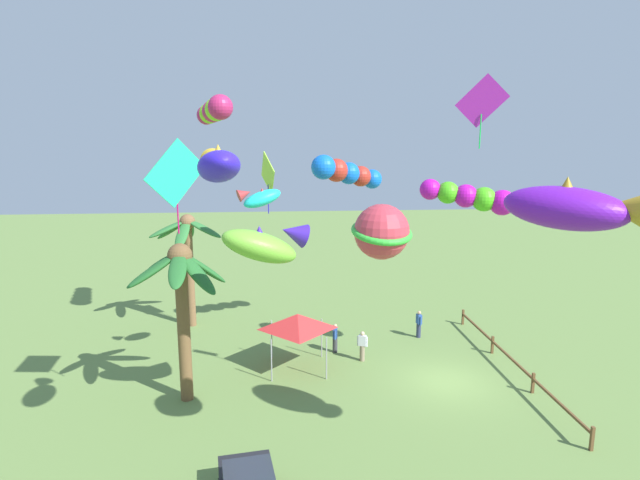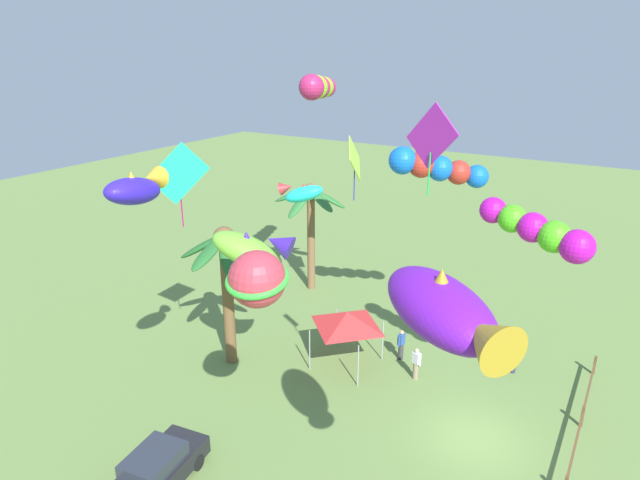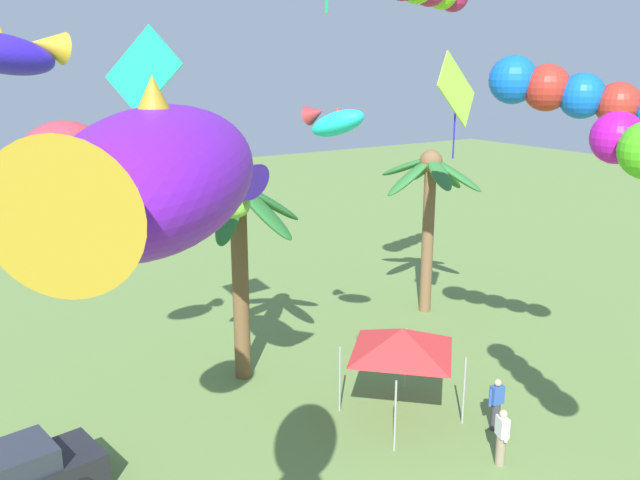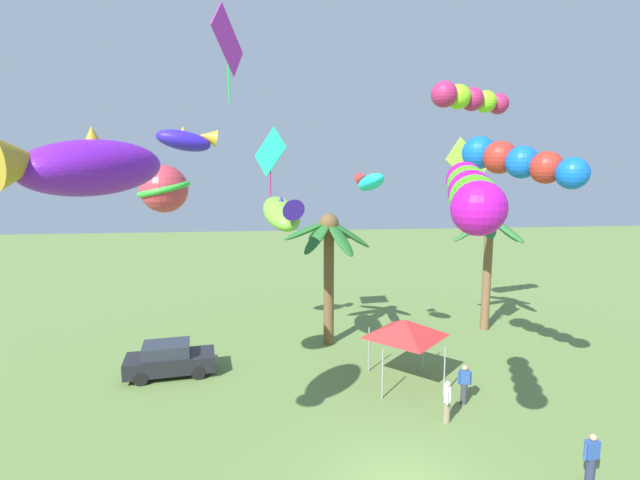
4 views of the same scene
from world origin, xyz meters
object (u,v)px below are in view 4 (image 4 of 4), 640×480
Objects in this scene: kite_fish_1 at (187,140)px; kite_fish_3 at (370,181)px; kite_tube_2 at (471,194)px; palm_tree_1 at (329,248)px; parked_car_0 at (169,359)px; kite_tube_4 at (516,161)px; spectator_2 at (591,459)px; spectator_1 at (464,384)px; kite_fish_0 at (283,212)px; kite_tube_7 at (469,99)px; kite_fish_10 at (85,166)px; kite_ball_9 at (164,189)px; spectator_0 at (447,401)px; kite_diamond_6 at (270,153)px; palm_tree_0 at (489,241)px; festival_tent at (405,328)px; kite_diamond_8 at (228,41)px; kite_diamond_5 at (467,164)px.

kite_fish_1 is 8.24m from kite_fish_3.
kite_fish_1 is 13.62m from kite_tube_2.
parked_car_0 is (-7.65, -3.11, -4.47)m from palm_tree_1.
kite_fish_3 is 6.25m from kite_tube_4.
kite_tube_4 is (-0.47, 4.40, 8.72)m from spectator_2.
spectator_1 is 0.43× the size of kite_fish_0.
spectator_1 is 0.35× the size of kite_tube_7.
kite_fish_0 is 5.27m from kite_fish_1.
kite_fish_3 is at bearing -1.34° from parked_car_0.
kite_fish_10 reaches higher than parked_car_0.
kite_fish_10 is (-0.58, -10.26, -1.24)m from kite_fish_1.
kite_fish_10 is (-0.50, -5.56, 0.72)m from kite_ball_9.
kite_diamond_6 reaches higher than spectator_0.
kite_tube_2 is 1.25× the size of kite_diamond_6.
palm_tree_0 is 4.35× the size of spectator_2.
kite_fish_3 is (1.40, -3.33, 3.50)m from palm_tree_1.
kite_fish_1 is (-12.81, 9.69, 9.71)m from spectator_2.
kite_fish_10 is at bearing -132.43° from kite_fish_3.
kite_fish_1 reaches higher than festival_tent.
kite_tube_4 is at bearing -41.66° from festival_tent.
kite_tube_4 is at bearing -53.34° from palm_tree_1.
spectator_2 is at bearing -44.40° from kite_fish_0.
kite_diamond_8 is (-4.06, -10.99, 7.25)m from palm_tree_1.
kite_tube_2 is 9.71m from kite_fish_3.
spectator_2 is 0.38× the size of kite_tube_2.
kite_fish_10 is at bearing -139.81° from palm_tree_0.
kite_tube_2 is 10.28m from kite_ball_9.
kite_tube_7 is 14.90m from kite_diamond_8.
kite_tube_7 reaches higher than spectator_2.
kite_tube_7 is (1.15, 2.78, 3.26)m from kite_diamond_5.
kite_fish_3 is (-7.95, -4.58, 3.49)m from palm_tree_0.
spectator_0 is at bearing 71.56° from kite_tube_2.
kite_fish_1 is 1.30× the size of kite_ball_9.
spectator_1 is 10.21m from kite_tube_2.
kite_tube_2 is (-1.56, -4.69, 7.82)m from spectator_0.
kite_diamond_5 is (4.31, -0.31, 0.74)m from kite_fish_3.
palm_tree_0 is 16.54m from kite_tube_2.
kite_diamond_6 reaches higher than kite_diamond_5.
kite_diamond_5 is 0.73× the size of kite_tube_7.
kite_tube_4 is at bearing -111.80° from palm_tree_0.
kite_fish_3 is 1.00× the size of kite_ball_9.
kite_diamond_5 is at bearing 62.98° from spectator_0.
kite_fish_1 is (-15.94, -3.69, 5.29)m from palm_tree_0.
spectator_0 is (3.31, -8.34, -4.41)m from palm_tree_1.
kite_fish_0 is (-5.80, 4.75, 6.60)m from spectator_0.
palm_tree_1 is 1.91× the size of kite_fish_0.
spectator_0 is at bearing -122.17° from palm_tree_0.
kite_diamond_8 reaches higher than palm_tree_1.
palm_tree_1 reaches higher than spectator_2.
kite_fish_3 is at bearing 134.69° from kite_tube_4.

